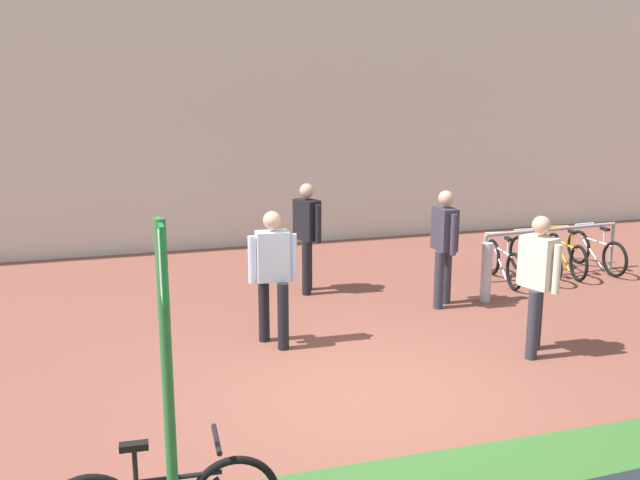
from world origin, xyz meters
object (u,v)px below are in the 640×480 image
at_px(person_suited_dark, 444,241).
at_px(person_suited_navy, 307,231).
at_px(parking_sign_post, 166,344).
at_px(bike_rack_cluster, 551,256).
at_px(person_casual_tan, 273,270).
at_px(bollard_steel, 486,272).
at_px(person_shirt_white, 538,276).

bearing_deg(person_suited_dark, person_suited_navy, 144.53).
relative_size(parking_sign_post, person_suited_navy, 1.43).
xyz_separation_m(bike_rack_cluster, person_casual_tan, (-5.22, -1.80, 0.64)).
relative_size(bollard_steel, person_suited_dark, 0.52).
distance_m(person_suited_navy, person_shirt_white, 3.80).
bearing_deg(parking_sign_post, person_casual_tan, 67.18).
bearing_deg(person_casual_tan, bollard_steel, 13.69).
relative_size(parking_sign_post, person_suited_dark, 1.43).
bearing_deg(person_suited_navy, bollard_steel, -26.45).
bearing_deg(person_casual_tan, person_suited_navy, 63.66).
distance_m(person_casual_tan, person_shirt_white, 3.20).
bearing_deg(person_suited_dark, person_shirt_white, -83.54).
xyz_separation_m(person_suited_navy, person_suited_dark, (1.72, -1.23, 0.00)).
xyz_separation_m(bike_rack_cluster, person_shirt_white, (-2.25, -3.00, 0.64)).
bearing_deg(person_casual_tan, person_suited_dark, 16.87).
bearing_deg(person_shirt_white, bollard_steel, 76.55).
distance_m(parking_sign_post, bike_rack_cluster, 8.93).
bearing_deg(person_shirt_white, person_casual_tan, 157.96).
bearing_deg(person_suited_navy, bike_rack_cluster, -3.50).
xyz_separation_m(bollard_steel, person_suited_navy, (-2.44, 1.21, 0.53)).
xyz_separation_m(parking_sign_post, person_casual_tan, (1.61, 3.82, -0.62)).
distance_m(bike_rack_cluster, person_casual_tan, 5.56).
bearing_deg(parking_sign_post, bollard_steel, 42.61).
height_order(bike_rack_cluster, person_suited_dark, person_suited_dark).
bearing_deg(bollard_steel, person_suited_dark, -179.04).
distance_m(parking_sign_post, bollard_steel, 6.98).
distance_m(parking_sign_post, person_casual_tan, 4.19).
relative_size(person_casual_tan, person_suited_dark, 1.00).
xyz_separation_m(bollard_steel, person_suited_dark, (-0.72, -0.01, 0.53)).
distance_m(bike_rack_cluster, person_suited_dark, 2.74).
xyz_separation_m(parking_sign_post, person_suited_navy, (2.62, 5.87, -0.62)).
relative_size(bollard_steel, person_suited_navy, 0.52).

